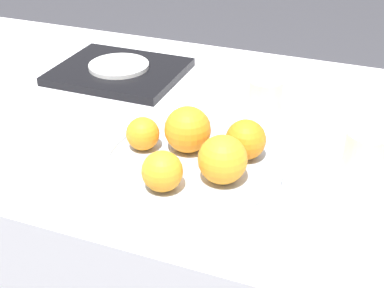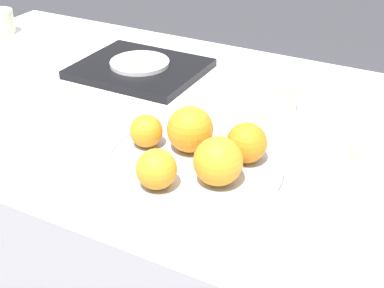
{
  "view_description": "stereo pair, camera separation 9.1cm",
  "coord_description": "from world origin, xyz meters",
  "px_view_note": "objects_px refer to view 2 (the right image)",
  "views": [
    {
      "loc": [
        0.45,
        -0.91,
        1.23
      ],
      "look_at": [
        0.16,
        -0.18,
        0.76
      ],
      "focal_mm": 50.0,
      "sensor_mm": 36.0,
      "label": 1
    },
    {
      "loc": [
        0.53,
        -0.87,
        1.23
      ],
      "look_at": [
        0.16,
        -0.18,
        0.76
      ],
      "focal_mm": 50.0,
      "sensor_mm": 36.0,
      "label": 2
    }
  ],
  "objects_px": {
    "cup_0": "(279,98)",
    "cup_3": "(368,164)",
    "orange_4": "(156,169)",
    "serving_tray": "(140,69)",
    "orange_0": "(247,143)",
    "side_plate": "(140,63)",
    "orange_2": "(190,129)",
    "orange_1": "(218,161)",
    "orange_3": "(146,131)",
    "fruit_platter": "(192,163)"
  },
  "relations": [
    {
      "from": "serving_tray",
      "to": "cup_3",
      "type": "height_order",
      "value": "cup_3"
    },
    {
      "from": "orange_0",
      "to": "orange_2",
      "type": "relative_size",
      "value": 0.85
    },
    {
      "from": "orange_1",
      "to": "cup_3",
      "type": "bearing_deg",
      "value": 31.87
    },
    {
      "from": "orange_0",
      "to": "serving_tray",
      "type": "xyz_separation_m",
      "value": [
        -0.39,
        0.27,
        -0.04
      ]
    },
    {
      "from": "side_plate",
      "to": "cup_3",
      "type": "xyz_separation_m",
      "value": [
        0.59,
        -0.22,
        0.01
      ]
    },
    {
      "from": "orange_1",
      "to": "cup_0",
      "type": "relative_size",
      "value": 1.1
    },
    {
      "from": "orange_3",
      "to": "side_plate",
      "type": "xyz_separation_m",
      "value": [
        -0.21,
        0.31,
        -0.02
      ]
    },
    {
      "from": "fruit_platter",
      "to": "orange_3",
      "type": "distance_m",
      "value": 0.1
    },
    {
      "from": "orange_1",
      "to": "serving_tray",
      "type": "xyz_separation_m",
      "value": [
        -0.38,
        0.35,
        -0.05
      ]
    },
    {
      "from": "serving_tray",
      "to": "side_plate",
      "type": "bearing_deg",
      "value": 0.0
    },
    {
      "from": "orange_2",
      "to": "cup_0",
      "type": "distance_m",
      "value": 0.26
    },
    {
      "from": "orange_0",
      "to": "orange_1",
      "type": "relative_size",
      "value": 0.88
    },
    {
      "from": "orange_4",
      "to": "serving_tray",
      "type": "bearing_deg",
      "value": 125.83
    },
    {
      "from": "orange_4",
      "to": "side_plate",
      "type": "xyz_separation_m",
      "value": [
        -0.3,
        0.41,
        -0.02
      ]
    },
    {
      "from": "fruit_platter",
      "to": "cup_3",
      "type": "xyz_separation_m",
      "value": [
        0.28,
        0.09,
        0.03
      ]
    },
    {
      "from": "orange_4",
      "to": "side_plate",
      "type": "height_order",
      "value": "orange_4"
    },
    {
      "from": "orange_2",
      "to": "side_plate",
      "type": "xyz_separation_m",
      "value": [
        -0.29,
        0.28,
        -0.03
      ]
    },
    {
      "from": "orange_4",
      "to": "side_plate",
      "type": "distance_m",
      "value": 0.51
    },
    {
      "from": "cup_0",
      "to": "orange_3",
      "type": "bearing_deg",
      "value": -119.53
    },
    {
      "from": "fruit_platter",
      "to": "orange_2",
      "type": "relative_size",
      "value": 3.85
    },
    {
      "from": "orange_0",
      "to": "cup_0",
      "type": "relative_size",
      "value": 0.97
    },
    {
      "from": "orange_0",
      "to": "orange_4",
      "type": "xyz_separation_m",
      "value": [
        -0.1,
        -0.14,
        -0.0
      ]
    },
    {
      "from": "fruit_platter",
      "to": "serving_tray",
      "type": "distance_m",
      "value": 0.44
    },
    {
      "from": "cup_0",
      "to": "cup_3",
      "type": "xyz_separation_m",
      "value": [
        0.22,
        -0.19,
        0.01
      ]
    },
    {
      "from": "orange_0",
      "to": "orange_4",
      "type": "bearing_deg",
      "value": -124.53
    },
    {
      "from": "serving_tray",
      "to": "cup_3",
      "type": "distance_m",
      "value": 0.63
    },
    {
      "from": "serving_tray",
      "to": "cup_3",
      "type": "bearing_deg",
      "value": -20.78
    },
    {
      "from": "orange_0",
      "to": "side_plate",
      "type": "distance_m",
      "value": 0.48
    },
    {
      "from": "cup_0",
      "to": "orange_2",
      "type": "bearing_deg",
      "value": -107.42
    },
    {
      "from": "orange_2",
      "to": "serving_tray",
      "type": "bearing_deg",
      "value": 135.52
    },
    {
      "from": "orange_1",
      "to": "orange_3",
      "type": "height_order",
      "value": "orange_1"
    },
    {
      "from": "orange_0",
      "to": "fruit_platter",
      "type": "bearing_deg",
      "value": -151.86
    },
    {
      "from": "orange_0",
      "to": "cup_3",
      "type": "bearing_deg",
      "value": 13.86
    },
    {
      "from": "orange_4",
      "to": "serving_tray",
      "type": "height_order",
      "value": "orange_4"
    },
    {
      "from": "orange_1",
      "to": "cup_0",
      "type": "distance_m",
      "value": 0.32
    },
    {
      "from": "orange_1",
      "to": "orange_4",
      "type": "xyz_separation_m",
      "value": [
        -0.08,
        -0.06,
        -0.01
      ]
    },
    {
      "from": "orange_0",
      "to": "cup_0",
      "type": "xyz_separation_m",
      "value": [
        -0.02,
        0.24,
        -0.02
      ]
    },
    {
      "from": "orange_1",
      "to": "side_plate",
      "type": "bearing_deg",
      "value": 136.83
    },
    {
      "from": "orange_0",
      "to": "orange_1",
      "type": "xyz_separation_m",
      "value": [
        -0.01,
        -0.08,
        0.0
      ]
    },
    {
      "from": "orange_2",
      "to": "side_plate",
      "type": "distance_m",
      "value": 0.41
    },
    {
      "from": "orange_4",
      "to": "cup_0",
      "type": "relative_size",
      "value": 0.91
    },
    {
      "from": "orange_2",
      "to": "cup_0",
      "type": "xyz_separation_m",
      "value": [
        0.08,
        0.25,
        -0.03
      ]
    },
    {
      "from": "fruit_platter",
      "to": "cup_3",
      "type": "height_order",
      "value": "cup_3"
    },
    {
      "from": "fruit_platter",
      "to": "orange_3",
      "type": "relative_size",
      "value": 5.32
    },
    {
      "from": "fruit_platter",
      "to": "serving_tray",
      "type": "relative_size",
      "value": 1.08
    },
    {
      "from": "orange_2",
      "to": "orange_4",
      "type": "bearing_deg",
      "value": -86.92
    },
    {
      "from": "orange_0",
      "to": "side_plate",
      "type": "bearing_deg",
      "value": 145.3
    },
    {
      "from": "cup_0",
      "to": "fruit_platter",
      "type": "bearing_deg",
      "value": -101.67
    },
    {
      "from": "orange_2",
      "to": "orange_4",
      "type": "distance_m",
      "value": 0.13
    },
    {
      "from": "orange_2",
      "to": "cup_0",
      "type": "relative_size",
      "value": 1.13
    }
  ]
}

